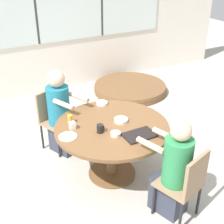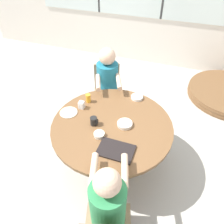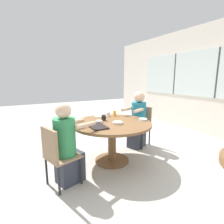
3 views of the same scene
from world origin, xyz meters
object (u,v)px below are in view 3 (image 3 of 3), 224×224
chair_for_man_blue_shirt (56,153)px  bowl_cereal (118,123)px  coffee_mug (104,118)px  bowl_white_shallow (143,119)px  person_woman_green_shirt (138,122)px  person_man_blue_shirt (67,147)px  bowl_fruit (99,122)px  chair_for_woman_green_shirt (141,122)px  milk_carton_small (108,114)px  juice_glass (115,113)px

chair_for_man_blue_shirt → bowl_cereal: bearing=82.2°
chair_for_man_blue_shirt → coffee_mug: size_ratio=8.64×
bowl_white_shallow → chair_for_man_blue_shirt: bearing=-83.7°
chair_for_man_blue_shirt → coffee_mug: chair_for_man_blue_shirt is taller
person_woman_green_shirt → coffee_mug: (0.17, -0.88, 0.22)m
person_woman_green_shirt → chair_for_man_blue_shirt: bearing=86.7°
person_man_blue_shirt → coffee_mug: bearing=102.7°
person_man_blue_shirt → bowl_fruit: (-0.33, 0.63, 0.21)m
chair_for_woman_green_shirt → bowl_white_shallow: chair_for_woman_green_shirt is taller
coffee_mug → bowl_cereal: size_ratio=0.58×
person_man_blue_shirt → milk_carton_small: size_ratio=12.63×
chair_for_woman_green_shirt → person_man_blue_shirt: size_ratio=0.74×
bowl_fruit → bowl_white_shallow: bearing=74.6°
coffee_mug → chair_for_woman_green_shirt: bearing=102.7°
chair_for_man_blue_shirt → person_woman_green_shirt: (-0.67, 1.82, 0.05)m
person_woman_green_shirt → bowl_fruit: bearing=82.1°
coffee_mug → bowl_cereal: coffee_mug is taller
juice_glass → bowl_cereal: 0.61m
bowl_white_shallow → bowl_cereal: 0.52m
juice_glass → milk_carton_small: juice_glass is taller
person_woman_green_shirt → bowl_white_shallow: 0.59m
person_woman_green_shirt → bowl_fruit: 1.08m
bowl_fruit → chair_for_woman_green_shirt: bearing=106.7°
person_man_blue_shirt → coffee_mug: (-0.45, 0.78, 0.24)m
chair_for_woman_green_shirt → bowl_white_shallow: 0.74m
chair_for_man_blue_shirt → bowl_cereal: 1.07m
bowl_white_shallow → milk_carton_small: bearing=-145.0°
person_woman_green_shirt → coffee_mug: size_ratio=12.17×
person_man_blue_shirt → person_woman_green_shirt: bearing=93.0°
person_man_blue_shirt → coffee_mug: person_man_blue_shirt is taller
milk_carton_small → bowl_fruit: milk_carton_small is taller
coffee_mug → milk_carton_small: 0.33m
coffee_mug → bowl_cereal: bearing=17.0°
person_woman_green_shirt → bowl_cereal: bearing=98.7°
juice_glass → milk_carton_small: (-0.03, -0.14, -0.01)m
chair_for_woman_green_shirt → person_woman_green_shirt: bearing=90.0°
chair_for_man_blue_shirt → person_man_blue_shirt: size_ratio=0.74×
bowl_white_shallow → juice_glass: bearing=-154.2°
bowl_white_shallow → coffee_mug: bearing=-118.0°
chair_for_woman_green_shirt → person_man_blue_shirt: 1.94m
person_woman_green_shirt → bowl_fruit: (0.29, -1.03, 0.19)m
bowl_white_shallow → chair_for_woman_green_shirt: bearing=143.7°
chair_for_man_blue_shirt → person_woman_green_shirt: bearing=92.8°
bowl_white_shallow → bowl_cereal: bearing=-90.4°
person_woman_green_shirt → bowl_white_shallow: size_ratio=7.97×
chair_for_woman_green_shirt → bowl_white_shallow: bearing=120.2°
chair_for_man_blue_shirt → bowl_cereal: chair_for_man_blue_shirt is taller
chair_for_man_blue_shirt → juice_glass: chair_for_man_blue_shirt is taller
milk_carton_small → person_woman_green_shirt: bearing=82.8°
person_man_blue_shirt → bowl_fruit: 0.75m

